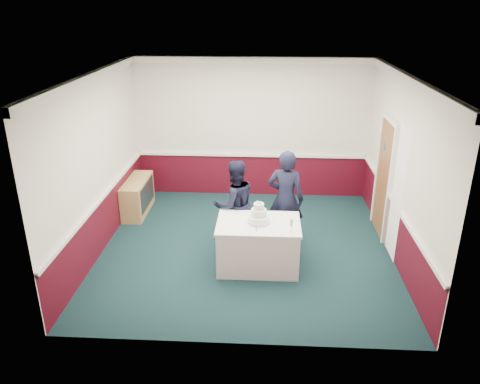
# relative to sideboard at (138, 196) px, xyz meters

# --- Properties ---
(ground) EXTENTS (5.00, 5.00, 0.00)m
(ground) POSITION_rel_sideboard_xyz_m (2.28, -1.38, -0.35)
(ground) COLOR #142C31
(ground) RESTS_ON ground
(room_shell) EXTENTS (5.00, 5.00, 3.00)m
(room_shell) POSITION_rel_sideboard_xyz_m (2.36, -0.77, 1.62)
(room_shell) COLOR silver
(room_shell) RESTS_ON ground
(sideboard) EXTENTS (0.41, 1.20, 0.70)m
(sideboard) POSITION_rel_sideboard_xyz_m (0.00, 0.00, 0.00)
(sideboard) COLOR tan
(sideboard) RESTS_ON ground
(cake_table) EXTENTS (1.32, 0.92, 0.79)m
(cake_table) POSITION_rel_sideboard_xyz_m (2.50, -1.98, 0.05)
(cake_table) COLOR white
(cake_table) RESTS_ON ground
(wedding_cake) EXTENTS (0.35, 0.35, 0.36)m
(wedding_cake) POSITION_rel_sideboard_xyz_m (2.50, -1.98, 0.55)
(wedding_cake) COLOR white
(wedding_cake) RESTS_ON cake_table
(cake_knife) EXTENTS (0.03, 0.22, 0.00)m
(cake_knife) POSITION_rel_sideboard_xyz_m (2.47, -2.18, 0.44)
(cake_knife) COLOR silver
(cake_knife) RESTS_ON cake_table
(champagne_flute) EXTENTS (0.05, 0.05, 0.21)m
(champagne_flute) POSITION_rel_sideboard_xyz_m (3.00, -2.26, 0.58)
(champagne_flute) COLOR silver
(champagne_flute) RESTS_ON cake_table
(person_man) EXTENTS (0.95, 0.87, 1.58)m
(person_man) POSITION_rel_sideboard_xyz_m (2.07, -1.29, 0.44)
(person_man) COLOR black
(person_man) RESTS_ON ground
(person_woman) EXTENTS (0.72, 0.56, 1.74)m
(person_woman) POSITION_rel_sideboard_xyz_m (2.95, -1.19, 0.52)
(person_woman) COLOR black
(person_woman) RESTS_ON ground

